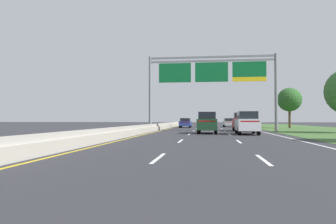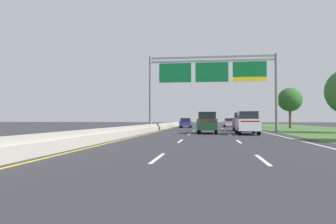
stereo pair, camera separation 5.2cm
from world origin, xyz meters
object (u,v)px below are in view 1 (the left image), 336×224
(overhead_sign_gantry, at_px, (212,76))
(car_black_centre_lane_suv, at_px, (210,121))
(car_white_right_lane_suv, at_px, (247,123))
(roadside_tree_far, at_px, (289,100))
(car_darkgreen_centre_lane_suv, at_px, (207,122))
(pickup_truck_red, at_px, (242,122))
(car_blue_left_lane_sedan, at_px, (185,123))
(car_silver_right_lane_sedan, at_px, (229,122))

(overhead_sign_gantry, height_order, car_black_centre_lane_suv, overhead_sign_gantry)
(car_white_right_lane_suv, xyz_separation_m, roadside_tree_far, (8.97, 21.06, 3.33))
(car_darkgreen_centre_lane_suv, bearing_deg, pickup_truck_red, -29.67)
(pickup_truck_red, relative_size, car_white_right_lane_suv, 1.15)
(car_blue_left_lane_sedan, height_order, car_silver_right_lane_sedan, same)
(car_darkgreen_centre_lane_suv, xyz_separation_m, car_black_centre_lane_suv, (0.27, 24.79, 0.00))
(overhead_sign_gantry, relative_size, car_black_centre_lane_suv, 3.18)
(overhead_sign_gantry, bearing_deg, car_blue_left_lane_sedan, 105.96)
(car_white_right_lane_suv, bearing_deg, car_darkgreen_centre_lane_suv, 66.90)
(car_silver_right_lane_sedan, bearing_deg, car_darkgreen_centre_lane_suv, 170.41)
(overhead_sign_gantry, xyz_separation_m, car_darkgreen_centre_lane_suv, (-0.48, -5.87, -5.34))
(roadside_tree_far, bearing_deg, overhead_sign_gantry, -131.68)
(car_black_centre_lane_suv, height_order, roadside_tree_far, roadside_tree_far)
(car_blue_left_lane_sedan, distance_m, car_silver_right_lane_sedan, 9.85)
(pickup_truck_red, height_order, car_darkgreen_centre_lane_suv, pickup_truck_red)
(roadside_tree_far, bearing_deg, car_black_centre_lane_suv, 156.75)
(car_white_right_lane_suv, bearing_deg, roadside_tree_far, -22.92)
(car_silver_right_lane_sedan, bearing_deg, car_black_centre_lane_suv, 119.66)
(car_blue_left_lane_sedan, bearing_deg, pickup_truck_red, -149.98)
(car_white_right_lane_suv, relative_size, car_darkgreen_centre_lane_suv, 1.00)
(overhead_sign_gantry, bearing_deg, roadside_tree_far, 48.32)
(car_darkgreen_centre_lane_suv, height_order, car_silver_right_lane_sedan, car_darkgreen_centre_lane_suv)
(car_silver_right_lane_sedan, bearing_deg, car_blue_left_lane_sedan, 129.50)
(overhead_sign_gantry, xyz_separation_m, car_white_right_lane_suv, (3.16, -7.43, -5.34))
(car_blue_left_lane_sedan, bearing_deg, car_silver_right_lane_sedan, -48.84)
(car_white_right_lane_suv, distance_m, car_blue_left_lane_sedan, 23.17)
(car_darkgreen_centre_lane_suv, bearing_deg, car_silver_right_lane_sedan, -7.44)
(pickup_truck_red, distance_m, roadside_tree_far, 15.49)
(car_blue_left_lane_sedan, height_order, roadside_tree_far, roadside_tree_far)
(overhead_sign_gantry, distance_m, pickup_truck_red, 6.56)
(overhead_sign_gantry, height_order, car_silver_right_lane_sedan, overhead_sign_gantry)
(car_blue_left_lane_sedan, relative_size, roadside_tree_far, 0.70)
(car_white_right_lane_suv, bearing_deg, pickup_truck_red, -2.70)
(car_white_right_lane_suv, bearing_deg, car_blue_left_lane_sedan, 18.57)
(car_black_centre_lane_suv, distance_m, roadside_tree_far, 13.84)
(car_white_right_lane_suv, relative_size, car_silver_right_lane_sedan, 1.06)
(car_white_right_lane_suv, distance_m, car_darkgreen_centre_lane_suv, 3.97)
(car_black_centre_lane_suv, xyz_separation_m, roadside_tree_far, (12.34, -5.30, 3.33))
(pickup_truck_red, height_order, car_black_centre_lane_suv, pickup_truck_red)
(car_white_right_lane_suv, relative_size, car_blue_left_lane_sedan, 1.07)
(pickup_truck_red, relative_size, roadside_tree_far, 0.86)
(pickup_truck_red, xyz_separation_m, roadside_tree_far, (8.54, 12.48, 3.36))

